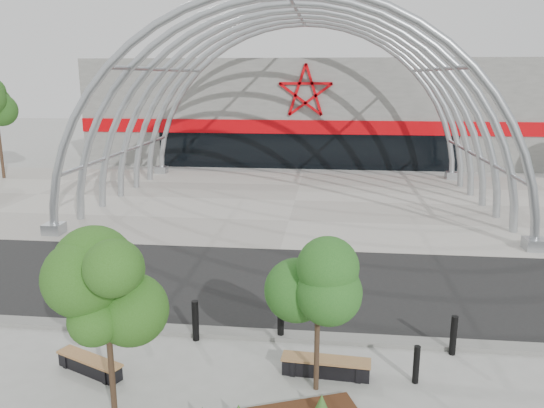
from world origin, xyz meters
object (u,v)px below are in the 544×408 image
street_tree_1 (318,285)px  bench_0 (90,365)px  bench_1 (326,367)px  street_tree_0 (105,288)px  bollard_2 (281,319)px

street_tree_1 → bench_0: (-5.26, 0.09, -2.27)m
street_tree_1 → bench_1: street_tree_1 is taller
street_tree_0 → street_tree_1: street_tree_0 is taller
bench_1 → bollard_2: bollard_2 is taller
bench_0 → bollard_2: (4.26, 2.13, 0.36)m
street_tree_0 → bench_0: (-1.14, 1.33, -2.52)m
bench_1 → street_tree_1: bearing=-109.7°
bench_0 → bench_1: 5.48m
street_tree_0 → street_tree_1: 4.31m
street_tree_0 → bollard_2: size_ratio=3.46×
street_tree_1 → bench_0: bearing=179.1°
bench_0 → bollard_2: size_ratio=1.67×
street_tree_1 → bollard_2: (-1.00, 2.21, -1.91)m
street_tree_0 → bench_1: 5.31m
street_tree_0 → bench_0: street_tree_0 is taller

